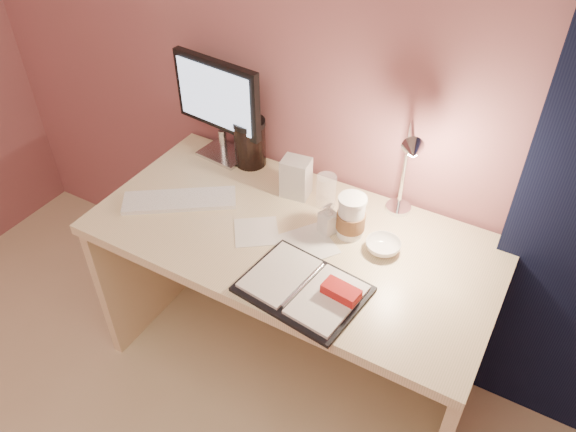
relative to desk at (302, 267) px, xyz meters
The scene contains 13 objects.
desk is the anchor object (origin of this frame).
monitor 0.71m from the desk, 156.90° to the left, with size 0.39×0.16×0.42m.
keyboard 0.52m from the desk, 164.05° to the right, with size 0.41×0.12×0.02m, color white.
planner 0.41m from the desk, 59.94° to the right, with size 0.39×0.32×0.06m.
paper_a 0.28m from the desk, 131.55° to the right, with size 0.15×0.15×0.00m, color silver.
paper_b 0.26m from the desk, 55.58° to the right, with size 0.17×0.17×0.00m, color silver.
coffee_cup 0.34m from the desk, ahead, with size 0.10×0.10×0.16m.
clear_cup 0.31m from the desk, 78.85° to the left, with size 0.07×0.07×0.13m, color white.
bowl 0.39m from the desk, ahead, with size 0.12×0.12×0.04m, color silver.
lotion_bottle 0.30m from the desk, ahead, with size 0.05×0.05×0.12m, color silver.
dark_jar 0.52m from the desk, 148.92° to the left, with size 0.12×0.12×0.17m, color black.
product_box 0.34m from the desk, 128.66° to the left, with size 0.10×0.08×0.15m, color silver.
desk_lamp 0.54m from the desk, 31.40° to the left, with size 0.15×0.24×0.39m.
Camera 1 is at (0.70, 0.13, 2.01)m, focal length 35.00 mm.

